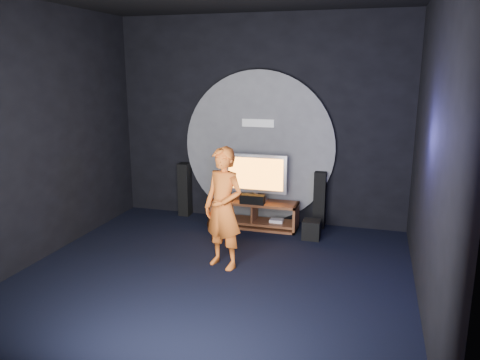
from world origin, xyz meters
name	(u,v)px	position (x,y,z in m)	size (l,w,h in m)	color
floor	(212,277)	(0.00, 0.00, 0.00)	(5.00, 5.00, 0.00)	black
back_wall	(260,121)	(0.00, 2.50, 1.75)	(5.00, 0.04, 3.50)	black
front_wall	(88,196)	(0.00, -2.50, 1.75)	(5.00, 0.04, 3.50)	black
left_wall	(35,134)	(-2.50, 0.00, 1.75)	(0.04, 5.00, 3.50)	black
right_wall	(433,153)	(2.50, 0.00, 1.75)	(0.04, 5.00, 3.50)	black
wall_disc_panel	(259,147)	(0.00, 2.44, 1.30)	(2.60, 0.11, 2.60)	#515156
media_console	(255,216)	(0.04, 2.05, 0.19)	(1.45, 0.45, 0.45)	brown
tv	(256,175)	(0.04, 2.12, 0.88)	(1.04, 0.22, 0.79)	silver
center_speaker	(252,199)	(0.04, 1.90, 0.53)	(0.40, 0.15, 0.15)	black
remote	(227,201)	(-0.40, 1.93, 0.46)	(0.18, 0.05, 0.02)	black
tower_speaker_left	(185,189)	(-1.35, 2.35, 0.48)	(0.19, 0.21, 0.96)	black
tower_speaker_right	(320,200)	(1.08, 2.35, 0.48)	(0.19, 0.21, 0.96)	black
subwoofer	(311,230)	(1.04, 1.76, 0.15)	(0.27, 0.27, 0.30)	black
player	(223,208)	(0.04, 0.38, 0.82)	(0.60, 0.39, 1.64)	#C6571B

